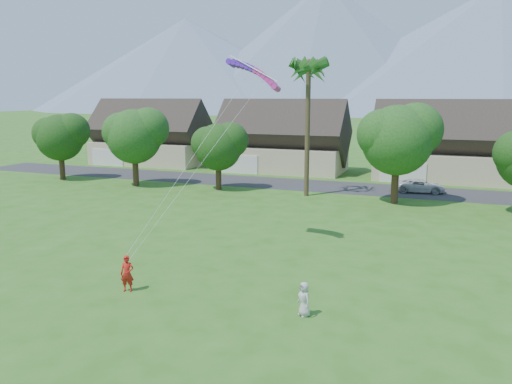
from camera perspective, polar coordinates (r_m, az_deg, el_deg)
The scene contains 10 objects.
ground at distance 20.77m, azimuth -10.20°, elevation -15.34°, with size 500.00×500.00×0.00m, color #2D6019.
street at distance 51.64m, azimuth 9.49°, elevation 0.55°, with size 90.00×7.00×0.01m, color #2D2D30.
kite_flyer at distance 24.65m, azimuth -14.51°, elevation -9.01°, with size 0.64×0.42×1.76m, color red.
watcher at distance 21.50m, azimuth 5.51°, elevation -12.09°, with size 0.73×0.47×1.49m, color #B7B7B3.
parked_car at distance 50.63m, azimuth 18.27°, elevation 0.68°, with size 2.13×4.61×1.28m, color silver.
mountain_ridge at distance 276.60m, azimuth 21.54°, elevation 14.26°, with size 540.00×240.00×70.00m.
houses_row at distance 59.87m, azimuth 11.78°, elevation 5.20°, with size 72.75×8.19×8.86m.
tree_row at distance 45.34m, azimuth 6.73°, elevation 5.44°, with size 62.27×6.67×8.45m.
fan_palm at distance 46.00m, azimuth 6.04°, elevation 14.16°, with size 3.00×3.00×13.80m.
parafoil_kite at distance 29.73m, azimuth -0.04°, elevation 13.69°, with size 3.44×1.04×0.50m.
Camera 1 is at (9.82, -15.87, 9.11)m, focal length 35.00 mm.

